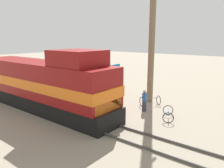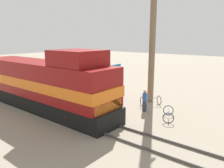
% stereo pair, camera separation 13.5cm
% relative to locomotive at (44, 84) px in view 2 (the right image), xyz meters
% --- Properties ---
extents(ground_plane, '(120.00, 120.00, 0.00)m').
position_rel_locomotive_xyz_m(ground_plane, '(0.00, -2.60, -2.00)').
color(ground_plane, gray).
extents(rail_near, '(0.08, 40.82, 0.15)m').
position_rel_locomotive_xyz_m(rail_near, '(-0.72, -2.60, -1.92)').
color(rail_near, '#4C4742').
rests_on(rail_near, ground_plane).
extents(rail_far, '(0.08, 40.82, 0.15)m').
position_rel_locomotive_xyz_m(rail_far, '(0.72, -2.60, -1.92)').
color(rail_far, '#4C4742').
rests_on(rail_far, ground_plane).
extents(locomotive, '(2.94, 14.01, 4.67)m').
position_rel_locomotive_xyz_m(locomotive, '(0.00, 0.00, 0.00)').
color(locomotive, black).
rests_on(locomotive, ground_plane).
extents(utility_pole, '(1.80, 0.51, 11.55)m').
position_rel_locomotive_xyz_m(utility_pole, '(6.90, -5.31, 3.81)').
color(utility_pole, '#726047').
rests_on(utility_pole, ground_plane).
extents(vendor_umbrella, '(2.10, 2.10, 2.47)m').
position_rel_locomotive_xyz_m(vendor_umbrella, '(6.29, 0.19, 0.24)').
color(vendor_umbrella, '#4C4C4C').
rests_on(vendor_umbrella, ground_plane).
extents(billboard_sign, '(2.49, 0.12, 3.06)m').
position_rel_locomotive_xyz_m(billboard_sign, '(5.48, -2.20, 0.30)').
color(billboard_sign, '#595959').
rests_on(billboard_sign, ground_plane).
extents(shrub_cluster, '(0.90, 0.90, 0.90)m').
position_rel_locomotive_xyz_m(shrub_cluster, '(6.65, 0.45, -1.55)').
color(shrub_cluster, '#388C38').
rests_on(shrub_cluster, ground_plane).
extents(person_bystander, '(0.34, 0.34, 1.65)m').
position_rel_locomotive_xyz_m(person_bystander, '(4.27, -6.27, -1.10)').
color(person_bystander, '#2D3347').
rests_on(person_bystander, ground_plane).
extents(bicycle, '(1.70, 1.55, 0.77)m').
position_rel_locomotive_xyz_m(bicycle, '(5.83, -5.93, -1.61)').
color(bicycle, black).
rests_on(bicycle, ground_plane).
extents(bicycle_spare, '(1.77, 1.32, 0.72)m').
position_rel_locomotive_xyz_m(bicycle_spare, '(3.87, -8.35, -1.63)').
color(bicycle_spare, black).
rests_on(bicycle_spare, ground_plane).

